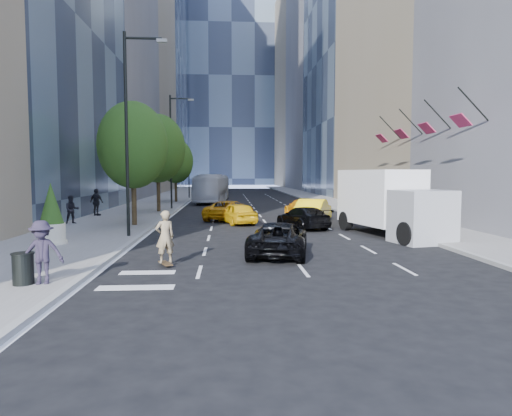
{
  "coord_description": "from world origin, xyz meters",
  "views": [
    {
      "loc": [
        -1.58,
        -19.07,
        3.28
      ],
      "look_at": [
        -0.16,
        2.93,
        1.6
      ],
      "focal_mm": 32.0,
      "sensor_mm": 36.0,
      "label": 1
    }
  ],
  "objects": [
    {
      "name": "tower_distant",
      "position": [
        0.0,
        120.0,
        45.0
      ],
      "size": [
        40.0,
        20.0,
        90.0
      ],
      "primitive_type": "cube",
      "color": "#2A3241",
      "rests_on": "ground"
    },
    {
      "name": "pedestrian_b",
      "position": [
        -11.2,
        15.3,
        1.16
      ],
      "size": [
        1.27,
        1.0,
        2.01
      ],
      "primitive_type": "imported",
      "rotation": [
        0.0,
        0.0,
        2.64
      ],
      "color": "black",
      "rests_on": "sidewalk_left"
    },
    {
      "name": "ground",
      "position": [
        0.0,
        0.0,
        0.0
      ],
      "size": [
        160.0,
        160.0,
        0.0
      ],
      "primitive_type": "plane",
      "color": "black",
      "rests_on": "ground"
    },
    {
      "name": "sidewalk_right",
      "position": [
        10.0,
        30.0,
        0.07
      ],
      "size": [
        4.0,
        120.0,
        0.15
      ],
      "primitive_type": "cube",
      "color": "slate",
      "rests_on": "ground"
    },
    {
      "name": "facade_flags",
      "position": [
        10.64,
        10.0,
        6.18
      ],
      "size": [
        1.85,
        13.3,
        2.05
      ],
      "color": "black",
      "rests_on": "ground"
    },
    {
      "name": "black_sedan_mercedes",
      "position": [
        2.95,
        7.73,
        0.65
      ],
      "size": [
        3.12,
        4.81,
        1.3
      ],
      "primitive_type": "imported",
      "rotation": [
        0.0,
        0.0,
        3.46
      ],
      "color": "black",
      "rests_on": "ground"
    },
    {
      "name": "pedestrian_c",
      "position": [
        -6.8,
        -5.98,
        1.05
      ],
      "size": [
        1.26,
        0.85,
        1.81
      ],
      "primitive_type": "imported",
      "rotation": [
        0.0,
        0.0,
        0.16
      ],
      "color": "#241E2E",
      "rests_on": "sidewalk_left"
    },
    {
      "name": "planter_shrub",
      "position": [
        -9.33,
        1.57,
        1.45
      ],
      "size": [
        1.14,
        1.14,
        2.73
      ],
      "color": "beige",
      "rests_on": "sidewalk_left"
    },
    {
      "name": "black_sedan_lincoln",
      "position": [
        0.5,
        -1.0,
        0.66
      ],
      "size": [
        3.04,
        5.1,
        1.33
      ],
      "primitive_type": "imported",
      "rotation": [
        0.0,
        0.0,
        2.96
      ],
      "color": "black",
      "rests_on": "ground"
    },
    {
      "name": "tower_right_far",
      "position": [
        22.0,
        98.0,
        25.0
      ],
      "size": [
        20.0,
        24.0,
        50.0
      ],
      "primitive_type": "cube",
      "color": "gray",
      "rests_on": "ground"
    },
    {
      "name": "tree_far",
      "position": [
        -7.2,
        32.0,
        4.62
      ],
      "size": [
        3.9,
        3.9,
        6.92
      ],
      "color": "black",
      "rests_on": "sidewalk_left"
    },
    {
      "name": "skateboarder",
      "position": [
        -3.75,
        -3.0,
        0.93
      ],
      "size": [
        0.8,
        0.68,
        1.85
      ],
      "primitive_type": "imported",
      "rotation": [
        0.0,
        0.0,
        3.57
      ],
      "color": "#877654",
      "rests_on": "ground"
    },
    {
      "name": "lamp_far",
      "position": [
        -6.32,
        22.0,
        5.81
      ],
      "size": [
        2.13,
        0.22,
        10.0
      ],
      "color": "black",
      "rests_on": "sidewalk_left"
    },
    {
      "name": "city_bus",
      "position": [
        -3.2,
        32.25,
        1.59
      ],
      "size": [
        3.79,
        11.61,
        3.18
      ],
      "primitive_type": "imported",
      "rotation": [
        0.0,
        0.0,
        -0.1
      ],
      "color": "silver",
      "rests_on": "ground"
    },
    {
      "name": "sidewalk_left",
      "position": [
        -9.0,
        30.0,
        0.07
      ],
      "size": [
        6.0,
        120.0,
        0.15
      ],
      "primitive_type": "cube",
      "color": "slate",
      "rests_on": "ground"
    },
    {
      "name": "lamp_near",
      "position": [
        -6.32,
        4.0,
        5.81
      ],
      "size": [
        2.13,
        0.22,
        10.0
      ],
      "color": "black",
      "rests_on": "sidewalk_left"
    },
    {
      "name": "trash_can",
      "position": [
        -7.32,
        -6.0,
        0.58
      ],
      "size": [
        0.57,
        0.57,
        0.86
      ],
      "primitive_type": "cylinder",
      "color": "black",
      "rests_on": "sidewalk_left"
    },
    {
      "name": "tower_right_glass",
      "position": [
        22.0,
        50.0,
        29.0
      ],
      "size": [
        20.0,
        24.0,
        58.0
      ],
      "primitive_type": "cube",
      "color": "#2A3241",
      "rests_on": "ground"
    },
    {
      "name": "traffic_signal",
      "position": [
        -6.4,
        40.0,
        4.23
      ],
      "size": [
        2.48,
        0.53,
        5.2
      ],
      "color": "black",
      "rests_on": "sidewalk_left"
    },
    {
      "name": "tree_near",
      "position": [
        -7.2,
        9.0,
        4.97
      ],
      "size": [
        4.2,
        4.2,
        7.46
      ],
      "color": "black",
      "rests_on": "sidewalk_left"
    },
    {
      "name": "tower_right_mid",
      "position": [
        22.0,
        74.0,
        32.5
      ],
      "size": [
        20.0,
        24.0,
        65.0
      ],
      "primitive_type": "cube",
      "color": "#5D5D62",
      "rests_on": "ground"
    },
    {
      "name": "taxi_c",
      "position": [
        -1.38,
        13.0,
        0.69
      ],
      "size": [
        4.01,
        5.43,
        1.37
      ],
      "primitive_type": "imported",
      "rotation": [
        0.0,
        0.0,
        2.74
      ],
      "color": "orange",
      "rests_on": "ground"
    },
    {
      "name": "pedestrian_a",
      "position": [
        -11.2,
        9.86,
        1.03
      ],
      "size": [
        1.06,
        0.97,
        1.76
      ],
      "primitive_type": "imported",
      "rotation": [
        0.0,
        0.0,
        0.44
      ],
      "color": "black",
      "rests_on": "sidewalk_left"
    },
    {
      "name": "box_truck",
      "position": [
        6.99,
        4.32,
        1.76
      ],
      "size": [
        4.15,
        7.64,
        3.47
      ],
      "rotation": [
        0.0,
        0.0,
        0.22
      ],
      "color": "silver",
      "rests_on": "ground"
    },
    {
      "name": "taxi_d",
      "position": [
        4.2,
        15.5,
        0.65
      ],
      "size": [
        2.47,
        4.68,
        1.29
      ],
      "primitive_type": "imported",
      "rotation": [
        0.0,
        0.0,
        3.3
      ],
      "color": "#FFA60D",
      "rests_on": "ground"
    },
    {
      "name": "taxi_a",
      "position": [
        -0.9,
        10.44,
        0.69
      ],
      "size": [
        2.82,
        4.37,
        1.38
      ],
      "primitive_type": "imported",
      "rotation": [
        0.0,
        0.0,
        3.46
      ],
      "color": "#DDA80B",
      "rests_on": "ground"
    },
    {
      "name": "taxi_b",
      "position": [
        4.2,
        10.81,
        0.8
      ],
      "size": [
        3.37,
        5.15,
        1.6
      ],
      "primitive_type": "imported",
      "rotation": [
        0.0,
        0.0,
        2.77
      ],
      "color": "yellow",
      "rests_on": "ground"
    },
    {
      "name": "tree_mid",
      "position": [
        -7.2,
        19.0,
        5.32
      ],
      "size": [
        4.5,
        4.5,
        7.99
      ],
      "color": "black",
      "rests_on": "sidewalk_left"
    },
    {
      "name": "tower_left_mid",
      "position": [
        -22.0,
        42.0,
        22.5
      ],
      "size": [
        20.0,
        24.0,
        45.0
      ],
      "primitive_type": "cube",
      "color": "#5D5D62",
      "rests_on": "ground"
    },
    {
      "name": "tower_left_end",
      "position": [
        -22.0,
        92.0,
        30.0
      ],
      "size": [
        20.0,
        28.0,
        60.0
      ],
      "primitive_type": "cube",
      "color": "#2A3241",
      "rests_on": "ground"
    }
  ]
}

